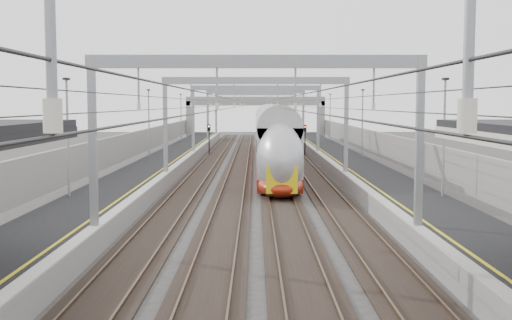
{
  "coord_description": "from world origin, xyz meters",
  "views": [
    {
      "loc": [
        -0.03,
        -2.64,
        5.73
      ],
      "look_at": [
        0.0,
        27.6,
        3.09
      ],
      "focal_mm": 45.0,
      "sensor_mm": 36.0,
      "label": 1
    }
  ],
  "objects": [
    {
      "name": "platform_left",
      "position": [
        -8.0,
        45.0,
        0.5
      ],
      "size": [
        4.0,
        120.0,
        1.0
      ],
      "primitive_type": "cube",
      "color": "black",
      "rests_on": "ground"
    },
    {
      "name": "platform_right",
      "position": [
        8.0,
        45.0,
        0.5
      ],
      "size": [
        4.0,
        120.0,
        1.0
      ],
      "primitive_type": "cube",
      "color": "black",
      "rests_on": "ground"
    },
    {
      "name": "tracks",
      "position": [
        0.0,
        45.0,
        0.05
      ],
      "size": [
        11.4,
        140.0,
        0.2
      ],
      "color": "black",
      "rests_on": "ground"
    },
    {
      "name": "overhead_line",
      "position": [
        0.0,
        51.62,
        6.14
      ],
      "size": [
        13.0,
        140.0,
        6.6
      ],
      "color": "gray",
      "rests_on": "platform_left"
    },
    {
      "name": "overbridge",
      "position": [
        0.0,
        100.0,
        5.31
      ],
      "size": [
        22.0,
        2.2,
        6.9
      ],
      "color": "gray",
      "rests_on": "ground"
    },
    {
      "name": "wall_left",
      "position": [
        -11.2,
        45.0,
        1.6
      ],
      "size": [
        0.3,
        120.0,
        3.2
      ],
      "primitive_type": "cube",
      "color": "gray",
      "rests_on": "ground"
    },
    {
      "name": "wall_right",
      "position": [
        11.2,
        45.0,
        1.6
      ],
      "size": [
        0.3,
        120.0,
        3.2
      ],
      "primitive_type": "cube",
      "color": "gray",
      "rests_on": "ground"
    },
    {
      "name": "train",
      "position": [
        1.5,
        58.48,
        2.22
      ],
      "size": [
        2.88,
        52.53,
        4.55
      ],
      "color": "#9B230E",
      "rests_on": "ground"
    },
    {
      "name": "signal_green",
      "position": [
        -5.2,
        68.86,
        2.42
      ],
      "size": [
        0.32,
        0.32,
        3.48
      ],
      "color": "black",
      "rests_on": "ground"
    },
    {
      "name": "signal_red_near",
      "position": [
        3.2,
        62.64,
        2.42
      ],
      "size": [
        0.32,
        0.32,
        3.48
      ],
      "color": "black",
      "rests_on": "ground"
    },
    {
      "name": "signal_red_far",
      "position": [
        5.4,
        67.19,
        2.42
      ],
      "size": [
        0.32,
        0.32,
        3.48
      ],
      "color": "black",
      "rests_on": "ground"
    }
  ]
}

